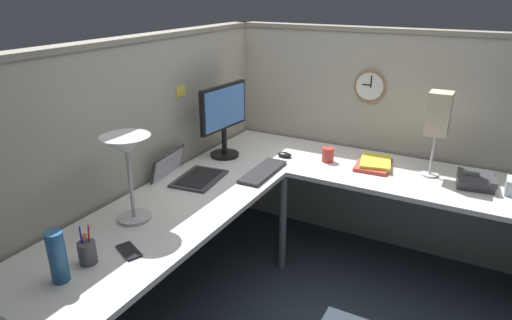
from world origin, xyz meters
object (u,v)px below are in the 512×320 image
Objects in this scene: office_phone at (477,181)px; book_stack at (374,164)px; laptop at (185,174)px; thermos_flask at (58,257)px; desk_lamp_dome at (127,152)px; coffee_mug at (328,155)px; monitor at (224,115)px; computer_mouse at (285,155)px; wall_clock at (370,86)px; cell_phone at (129,251)px; desk_lamp_paper at (438,116)px; pen_cup at (87,252)px; keyboard at (263,172)px.

office_phone reaches higher than book_stack.
thermos_flask is at bearing -170.20° from laptop.
desk_lamp_dome is 1.40m from coffee_mug.
computer_mouse is at bearing -64.39° from monitor.
computer_mouse is 0.47× the size of thermos_flask.
book_stack is 0.56m from wall_clock.
cell_phone is 1.91m from desk_lamp_paper.
cell_phone is at bearing 164.68° from coffee_mug.
thermos_flask is 2.27m from office_phone.
laptop is 0.79× the size of desk_lamp_paper.
computer_mouse is at bearing -6.91° from thermos_flask.
laptop is 1.36× the size of book_stack.
book_stack is at bearing -25.50° from pen_cup.
wall_clock is at bearing -22.12° from coffee_mug.
thermos_flask reaches higher than pen_cup.
book_stack is at bearing -79.16° from coffee_mug.
monitor is 1.12× the size of desk_lamp_dome.
pen_cup is (-1.22, 0.21, 0.04)m from keyboard.
keyboard is 0.49m from coffee_mug.
cell_phone is 1.50× the size of coffee_mug.
pen_cup is at bearing 139.28° from office_phone.
pen_cup reaches higher than coffee_mug.
laptop is 0.65m from desk_lamp_dome.
desk_lamp_dome is 1.76m from wall_clock.
desk_lamp_dome is at bearing 154.20° from coffee_mug.
desk_lamp_dome is 1.99m from office_phone.
desk_lamp_dome is 2.02× the size of wall_clock.
monitor is at bearing 7.14° from pen_cup.
wall_clock is at bearing -38.44° from laptop.
desk_lamp_paper is (0.14, -0.94, 0.37)m from computer_mouse.
desk_lamp_paper reaches higher than coffee_mug.
book_stack is at bearing -78.52° from computer_mouse.
laptop is (-0.44, 0.01, -0.27)m from monitor.
office_phone is at bearing -40.72° from pen_cup.
cell_phone is at bearing 172.86° from keyboard.
laptop is 1.84× the size of office_phone.
laptop is 0.95m from pen_cup.
office_phone is at bearing -114.17° from wall_clock.
pen_cup is 1.85m from book_stack.
computer_mouse is at bearing 19.87° from cell_phone.
laptop reaches higher than cell_phone.
computer_mouse is 0.60m from book_stack.
laptop is at bearing 43.82° from cell_phone.
desk_lamp_dome is 1.96× the size of office_phone.
pen_cup is at bearing 162.92° from coffee_mug.
cell_phone is at bearing -32.94° from pen_cup.
computer_mouse is (0.33, 0.00, 0.01)m from keyboard.
cell_phone is at bearing -18.42° from thermos_flask.
wall_clock reaches higher than cell_phone.
office_phone is 0.74× the size of book_stack.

